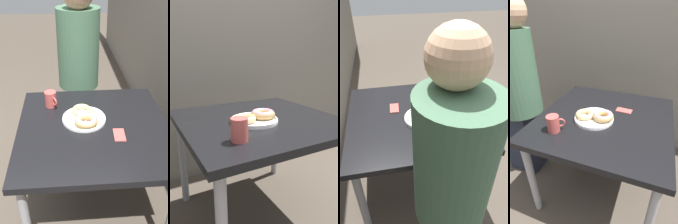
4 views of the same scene
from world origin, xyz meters
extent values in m
cube|color=slate|center=(0.00, 1.12, 1.30)|extent=(8.00, 0.05, 2.60)
cube|color=black|center=(0.00, 0.38, 0.68)|extent=(0.92, 0.93, 0.04)
cylinder|color=#99999E|center=(-0.40, 0.79, 0.33)|extent=(0.05, 0.05, 0.66)
cylinder|color=#99999E|center=(0.40, 0.79, 0.33)|extent=(0.05, 0.05, 0.66)
cylinder|color=white|center=(-0.06, 0.32, 0.71)|extent=(0.27, 0.27, 0.01)
torus|color=white|center=(-0.06, 0.32, 0.72)|extent=(0.27, 0.27, 0.01)
torus|color=tan|center=(0.00, 0.33, 0.74)|extent=(0.19, 0.19, 0.04)
torus|color=pink|center=(0.00, 0.33, 0.74)|extent=(0.18, 0.18, 0.03)
torus|color=#D6B27A|center=(-0.13, 0.31, 0.73)|extent=(0.17, 0.17, 0.03)
torus|color=#E0D17F|center=(-0.13, 0.31, 0.74)|extent=(0.16, 0.16, 0.03)
cylinder|color=#B74C47|center=(-0.26, 0.11, 0.75)|extent=(0.08, 0.08, 0.11)
cylinder|color=#382114|center=(-0.26, 0.11, 0.80)|extent=(0.06, 0.06, 0.00)
torus|color=#B74C47|center=(-0.22, 0.14, 0.75)|extent=(0.06, 0.04, 0.06)
cube|color=#BC4C47|center=(0.11, 0.52, 0.70)|extent=(0.12, 0.07, 0.01)
camera|label=1|loc=(1.24, 0.22, 1.59)|focal=40.00mm
camera|label=2|loc=(-0.64, -0.72, 1.08)|focal=35.00mm
camera|label=3|loc=(-1.26, 0.56, 1.62)|focal=35.00mm
camera|label=4|loc=(0.30, -0.64, 1.36)|focal=28.00mm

